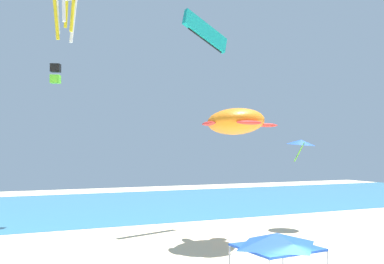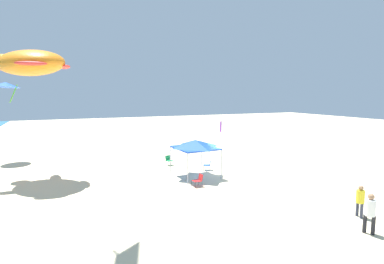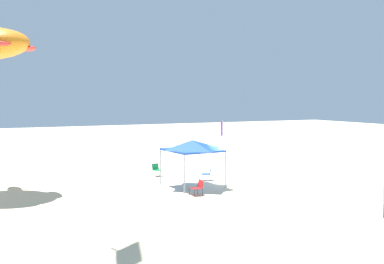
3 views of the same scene
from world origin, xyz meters
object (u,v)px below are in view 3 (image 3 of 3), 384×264
Objects in this scene: canopy_tent at (192,146)px; folding_chair_facing_ocean at (208,173)px; banner_flag at (222,138)px; folding_chair_left_of_tent at (198,187)px; folding_chair_near_cooler at (157,169)px.

canopy_tent is 3.93× the size of folding_chair_facing_ocean.
banner_flag is at bearing 169.26° from folding_chair_facing_ocean.
banner_flag is (8.75, -6.58, 1.64)m from folding_chair_left_of_tent.
canopy_tent reaches higher than folding_chair_facing_ocean.
canopy_tent is 8.65m from banner_flag.
banner_flag is at bearing 139.45° from folding_chair_left_of_tent.
folding_chair_facing_ocean is 0.23× the size of banner_flag.
folding_chair_near_cooler is (4.27, 0.59, -1.97)m from canopy_tent.
canopy_tent is 3.93× the size of folding_chair_left_of_tent.
banner_flag is (6.42, -5.78, -0.33)m from canopy_tent.
canopy_tent is at bearing 138.04° from banner_flag.
folding_chair_left_of_tent is at bearing -7.56° from folding_chair_facing_ocean.
folding_chair_facing_ocean is at bearing 141.33° from folding_chair_left_of_tent.
banner_flag reaches higher than canopy_tent.
folding_chair_near_cooler is (2.95, 2.35, 0.00)m from folding_chair_facing_ocean.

